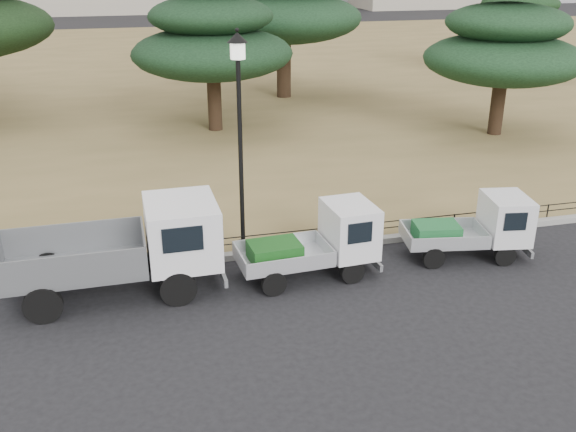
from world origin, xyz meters
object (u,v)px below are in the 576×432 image
object	(u,v)px
truck_kei_front	(318,242)
truck_large	(125,246)
truck_kei_rear	(475,227)
street_lamp	(239,108)

from	to	relation	value
truck_kei_front	truck_large	bearing A→B (deg)	173.16
truck_large	truck_kei_front	bearing A→B (deg)	-3.94
truck_kei_rear	street_lamp	world-z (taller)	street_lamp
truck_large	street_lamp	bearing A→B (deg)	25.10
truck_kei_front	street_lamp	world-z (taller)	street_lamp
truck_kei_rear	truck_large	bearing A→B (deg)	-172.02
truck_large	street_lamp	distance (m)	4.23
truck_large	truck_kei_rear	world-z (taller)	truck_large
truck_kei_front	truck_kei_rear	xyz separation A→B (m)	(4.20, 0.01, -0.06)
street_lamp	truck_large	bearing A→B (deg)	-154.21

